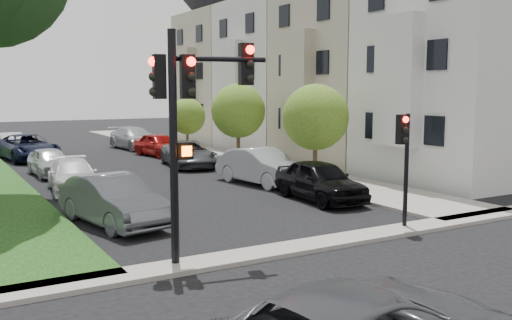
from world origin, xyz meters
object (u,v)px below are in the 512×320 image
small_tree_c (187,116)px  car_parked_6 (73,176)px  car_parked_0 (320,181)px  car_parked_4 (134,138)px  car_parked_7 (50,162)px  car_parked_1 (262,166)px  traffic_signal_main (190,105)px  car_parked_3 (159,145)px  small_tree_a (316,117)px  car_parked_5 (113,200)px  car_parked_9 (11,143)px  traffic_signal_secondary (404,149)px  car_parked_2 (189,154)px  car_parked_8 (27,147)px  small_tree_b (238,111)px

small_tree_c → car_parked_6: size_ratio=0.81×
car_parked_0 → car_parked_4: (-0.03, 21.68, -0.01)m
car_parked_7 → car_parked_1: bearing=-45.9°
traffic_signal_main → car_parked_3: (7.23, 21.49, -3.06)m
car_parked_3 → small_tree_a: bearing=-89.3°
car_parked_5 → car_parked_9: (-0.01, 23.46, -0.12)m
traffic_signal_secondary → car_parked_9: bearing=104.3°
car_parked_2 → car_parked_7: car_parked_2 is taller
car_parked_4 → car_parked_0: bearing=-96.2°
small_tree_c → car_parked_8: small_tree_c is taller
car_parked_1 → small_tree_a: bearing=-29.0°
car_parked_5 → car_parked_7: 11.46m
car_parked_3 → car_parked_8: bearing=157.1°
traffic_signal_secondary → car_parked_3: traffic_signal_secondary is taller
small_tree_b → traffic_signal_secondary: bearing=-100.4°
small_tree_a → car_parked_0: size_ratio=0.98×
car_parked_4 → car_parked_6: 16.84m
car_parked_4 → car_parked_8: 8.16m
car_parked_5 → car_parked_8: (0.25, 18.43, 0.01)m
car_parked_7 → car_parked_5: bearing=-93.3°
small_tree_a → car_parked_1: 3.21m
traffic_signal_main → small_tree_c: bearing=66.9°
small_tree_c → car_parked_2: bearing=-112.7°
small_tree_c → car_parked_8: 9.96m
small_tree_b → car_parked_2: 3.59m
car_parked_5 → car_parked_8: size_ratio=0.84×
small_tree_a → car_parked_2: 8.52m
traffic_signal_secondary → car_parked_9: traffic_signal_secondary is taller
small_tree_b → traffic_signal_main: bearing=-121.9°
small_tree_b → car_parked_8: bearing=141.1°
car_parked_6 → car_parked_7: bearing=96.3°
small_tree_b → car_parked_0: small_tree_b is taller
small_tree_b → car_parked_3: size_ratio=1.06×
car_parked_0 → car_parked_7: car_parked_0 is taller
small_tree_a → traffic_signal_secondary: size_ratio=1.28×
car_parked_2 → car_parked_4: car_parked_4 is taller
car_parked_1 → car_parked_0: bearing=-98.2°
car_parked_8 → car_parked_4: bearing=13.9°
car_parked_4 → car_parked_8: size_ratio=0.94×
small_tree_b → car_parked_2: bearing=167.3°
car_parked_2 → car_parked_4: (0.42, 10.49, 0.07)m
small_tree_c → car_parked_2: 7.20m
car_parked_2 → car_parked_0: bearing=-77.5°
traffic_signal_main → car_parked_5: bearing=95.5°
traffic_signal_secondary → car_parked_9: size_ratio=0.88×
small_tree_b → car_parked_5: small_tree_b is taller
traffic_signal_secondary → car_parked_8: bearing=106.6°
small_tree_c → traffic_signal_secondary: bearing=-97.2°
car_parked_5 → car_parked_7: car_parked_5 is taller
traffic_signal_secondary → car_parked_1: bearing=86.3°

